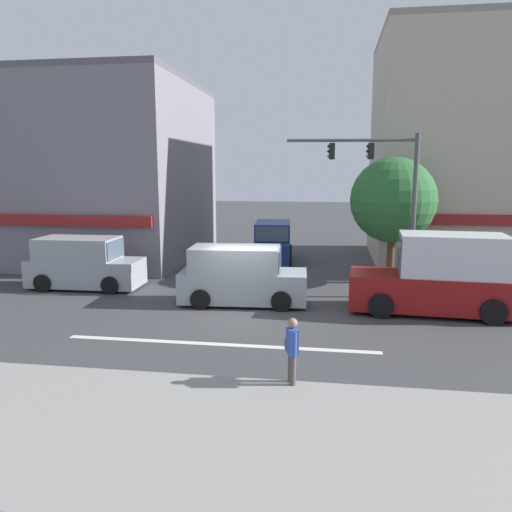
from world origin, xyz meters
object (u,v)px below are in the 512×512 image
object	(u,v)px
street_tree	(393,200)
traffic_light_mast	(389,188)
utility_pole_near_left	(85,182)
box_truck_parked_curbside	(440,278)
van_waiting_far	(241,277)
van_crossing_rightbound	(273,243)
pedestrian_foreground_with_bag	(292,349)
van_crossing_leftbound	(84,264)

from	to	relation	value
street_tree	traffic_light_mast	xyz separation A→B (m)	(-0.49, -2.52, 0.59)
utility_pole_near_left	box_truck_parked_curbside	size ratio (longest dim) A/B	1.45
van_waiting_far	van_crossing_rightbound	xyz separation A→B (m)	(0.16, 8.65, 0.00)
traffic_light_mast	pedestrian_foreground_with_bag	world-z (taller)	traffic_light_mast
utility_pole_near_left	van_crossing_leftbound	world-z (taller)	utility_pole_near_left
utility_pole_near_left	traffic_light_mast	bearing A→B (deg)	-10.64
van_crossing_rightbound	pedestrian_foreground_with_bag	distance (m)	15.85
van_crossing_leftbound	pedestrian_foreground_with_bag	world-z (taller)	van_crossing_leftbound
utility_pole_near_left	pedestrian_foreground_with_bag	distance (m)	15.85
traffic_light_mast	street_tree	bearing A→B (deg)	79.06
traffic_light_mast	utility_pole_near_left	bearing A→B (deg)	169.36
van_waiting_far	box_truck_parked_curbside	size ratio (longest dim) A/B	0.82
traffic_light_mast	pedestrian_foreground_with_bag	distance (m)	9.84
box_truck_parked_curbside	pedestrian_foreground_with_bag	distance (m)	8.14
street_tree	van_crossing_leftbound	xyz separation A→B (m)	(-12.72, -2.86, -2.58)
traffic_light_mast	van_waiting_far	bearing A→B (deg)	-161.33
street_tree	van_crossing_leftbound	world-z (taller)	street_tree
street_tree	box_truck_parked_curbside	bearing A→B (deg)	-76.09
van_waiting_far	van_crossing_rightbound	distance (m)	8.65
van_crossing_leftbound	box_truck_parked_curbside	bearing A→B (deg)	-7.06
utility_pole_near_left	van_crossing_leftbound	xyz separation A→B (m)	(1.19, -2.86, -3.31)
utility_pole_near_left	van_crossing_rightbound	distance (m)	9.89
utility_pole_near_left	traffic_light_mast	size ratio (longest dim) A/B	1.34
utility_pole_near_left	pedestrian_foreground_with_bag	world-z (taller)	utility_pole_near_left
utility_pole_near_left	van_waiting_far	distance (m)	9.75
van_crossing_rightbound	pedestrian_foreground_with_bag	bearing A→B (deg)	-81.75
traffic_light_mast	van_crossing_rightbound	bearing A→B (deg)	126.97
street_tree	van_crossing_rightbound	size ratio (longest dim) A/B	1.14
box_truck_parked_curbside	van_crossing_leftbound	size ratio (longest dim) A/B	1.23
van_waiting_far	pedestrian_foreground_with_bag	xyz separation A→B (m)	(2.44, -7.04, -0.05)
traffic_light_mast	pedestrian_foreground_with_bag	size ratio (longest dim) A/B	3.71
utility_pole_near_left	box_truck_parked_curbside	xyz separation A→B (m)	(15.04, -4.58, -3.06)
street_tree	van_waiting_far	size ratio (longest dim) A/B	1.15
van_crossing_leftbound	pedestrian_foreground_with_bag	distance (m)	12.63
box_truck_parked_curbside	van_waiting_far	bearing A→B (deg)	177.83
street_tree	box_truck_parked_curbside	distance (m)	5.26
van_crossing_rightbound	pedestrian_foreground_with_bag	world-z (taller)	van_crossing_rightbound
traffic_light_mast	van_waiting_far	world-z (taller)	traffic_light_mast
van_waiting_far	van_crossing_leftbound	distance (m)	7.06
traffic_light_mast	van_crossing_rightbound	distance (m)	9.14
traffic_light_mast	pedestrian_foreground_with_bag	xyz separation A→B (m)	(-2.88, -8.84, -3.22)
utility_pole_near_left	traffic_light_mast	world-z (taller)	utility_pole_near_left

